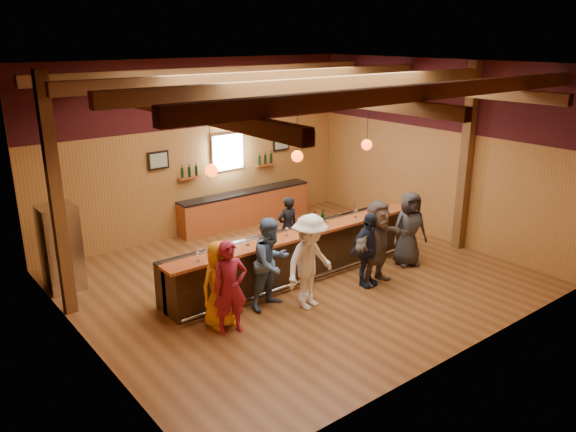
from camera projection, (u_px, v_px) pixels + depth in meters
The scene contains 27 objects.
room at pixel (295, 131), 11.23m from camera, with size 9.04×9.00×4.52m.
bar_counter at pixel (293, 254), 12.14m from camera, with size 6.30×1.07×1.11m.
back_bar_cabinet at pixel (246, 208), 15.52m from camera, with size 4.00×0.52×0.95m.
window at pixel (227, 152), 14.97m from camera, with size 0.95×0.09×0.95m.
framed_pictures at pixel (254, 147), 15.46m from camera, with size 5.35×0.05×0.45m.
wine_shelves at pixel (229, 168), 15.05m from camera, with size 3.00×0.18×0.30m.
pendant_lights at pixel (297, 156), 11.34m from camera, with size 4.24×0.24×1.37m.
stainless_fridge at pixel (61, 248), 11.44m from camera, with size 0.70×0.70×1.80m, color silver.
customer_orange at pixel (220, 284), 9.99m from camera, with size 0.79×0.52×1.62m, color orange.
customer_redvest at pixel (230, 287), 9.77m from camera, with size 0.62×0.41×1.70m, color maroon.
customer_denim at pixel (271, 263), 10.68m from camera, with size 0.88×0.68×1.80m, color #46668D.
customer_white at pixel (310, 262), 10.63m from camera, with size 1.21×0.70×1.88m, color white.
customer_navy at pixel (368, 250), 11.62m from camera, with size 0.93×0.39×1.59m, color #181F30.
customer_brown at pixel (377, 242), 11.72m from camera, with size 1.69×0.54×1.82m, color #574E45.
customer_dark at pixel (409, 229), 12.68m from camera, with size 0.84×0.55×1.72m, color #2B2C2E.
bartender at pixel (288, 227), 13.18m from camera, with size 0.54×0.35×1.48m, color black.
ice_bucket at pixel (303, 226), 11.73m from camera, with size 0.21×0.21×0.23m, color olive.
bottle_a at pixel (315, 221), 12.01m from camera, with size 0.08×0.08×0.36m.
bottle_b at pixel (323, 220), 12.07m from camera, with size 0.08×0.08×0.36m.
glass_a at pixel (198, 254), 10.18m from camera, with size 0.09×0.09×0.19m.
glass_b at pixel (215, 250), 10.42m from camera, with size 0.08×0.08×0.18m.
glass_c at pixel (248, 239), 10.96m from camera, with size 0.09×0.09×0.19m.
glass_d at pixel (266, 236), 11.11m from camera, with size 0.09×0.09×0.19m.
glass_e at pixel (287, 230), 11.48m from camera, with size 0.08×0.08×0.18m.
glass_f at pixel (328, 222), 12.01m from camera, with size 0.07×0.07×0.16m.
glass_g at pixel (356, 211), 12.64m from camera, with size 0.09×0.09×0.20m.
glass_h at pixel (371, 208), 12.93m from camera, with size 0.08×0.08×0.19m.
Camera 1 is at (-7.03, -8.67, 5.06)m, focal length 35.00 mm.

